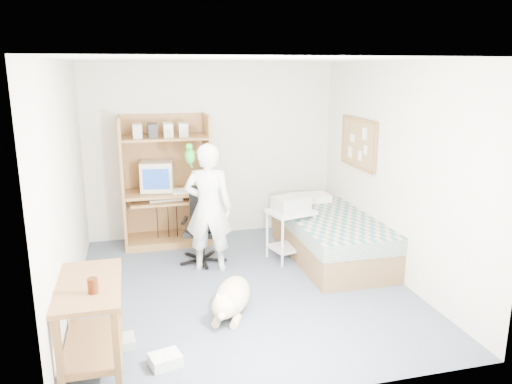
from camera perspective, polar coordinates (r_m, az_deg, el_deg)
The scene contains 21 objects.
floor at distance 5.77m, azimuth -1.41°, elevation -10.79°, with size 4.00×4.00×0.00m, color #414C59.
wall_back at distance 7.29m, azimuth -5.03°, elevation 4.75°, with size 3.60×0.02×2.50m, color silver.
wall_right at distance 6.02m, azimuth 15.47°, elevation 2.30°, with size 0.02×4.00×2.50m, color silver.
wall_left at distance 5.28m, azimuth -20.90°, elevation 0.25°, with size 0.02×4.00×2.50m, color silver.
ceiling at distance 5.24m, azimuth -1.57°, elevation 14.88°, with size 3.60×4.00×0.02m, color white.
computer_hutch at distance 7.04m, azimuth -10.22°, elevation 0.68°, with size 1.20×0.63×1.80m.
bed at distance 6.59m, azimuth 8.47°, elevation -5.02°, with size 1.02×2.02×0.66m.
side_desk at distance 4.37m, azimuth -18.34°, elevation -12.94°, with size 0.50×1.00×0.75m.
corkboard at distance 6.76m, azimuth 11.61°, elevation 5.49°, with size 0.04×0.94×0.66m.
office_chair at distance 6.43m, azimuth -6.09°, elevation -4.97°, with size 0.54×0.54×0.95m.
person at distance 6.02m, azimuth -5.45°, elevation -1.82°, with size 0.57×0.38×1.57m, color white.
parrot at distance 5.86m, azimuth -7.58°, elevation 4.23°, with size 0.12×0.20×0.32m.
dog at distance 5.15m, azimuth -2.82°, elevation -11.94°, with size 0.59×0.99×0.39m.
printer_cart at distance 6.44m, azimuth 3.98°, elevation -3.98°, with size 0.64×0.56×0.66m.
printer at distance 6.35m, azimuth 4.02°, elevation -1.31°, with size 0.42×0.32×0.18m, color #ADADA8.
crt_monitor at distance 7.01m, azimuth -11.24°, elevation 1.85°, with size 0.48×0.50×0.41m.
keyboard at distance 6.93m, azimuth -10.29°, elevation -0.84°, with size 0.45×0.16×0.03m, color beige.
pencil_cup at distance 6.99m, azimuth -7.06°, elevation 0.70°, with size 0.08×0.08×0.12m, color gold.
drink_glass at distance 4.06m, azimuth -18.14°, elevation -10.15°, with size 0.08×0.08×0.12m, color #40190A.
floor_box_a at distance 4.46m, azimuth -10.32°, elevation -18.36°, with size 0.25×0.20×0.10m, color white.
floor_box_b at distance 4.81m, azimuth -14.81°, elevation -16.18°, with size 0.18×0.22×0.08m, color #B0B1AB.
Camera 1 is at (-1.17, -5.10, 2.43)m, focal length 35.00 mm.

